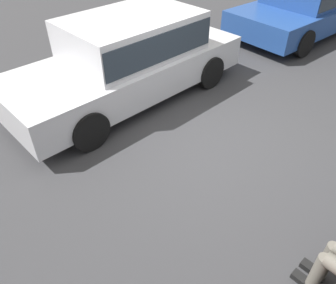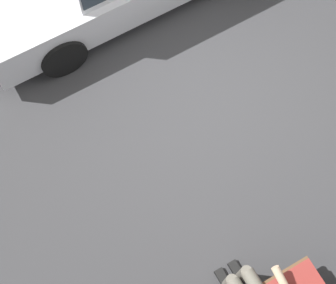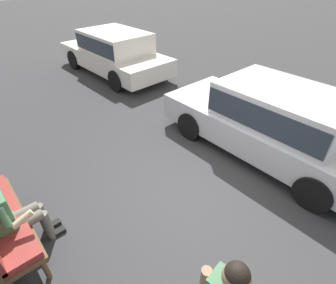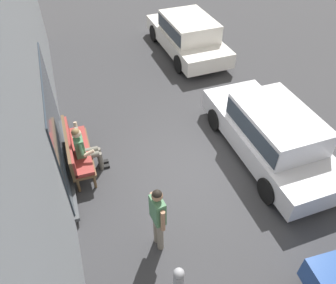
{
  "view_description": "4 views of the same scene",
  "coord_description": "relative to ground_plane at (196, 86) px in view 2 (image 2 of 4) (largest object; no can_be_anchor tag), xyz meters",
  "views": [
    {
      "loc": [
        3.19,
        2.6,
        3.23
      ],
      "look_at": [
        1.16,
        0.42,
        0.85
      ],
      "focal_mm": 35.0,
      "sensor_mm": 36.0,
      "label": 1
    },
    {
      "loc": [
        1.89,
        2.6,
        5.99
      ],
      "look_at": [
        0.87,
        0.79,
        0.81
      ],
      "focal_mm": 55.0,
      "sensor_mm": 36.0,
      "label": 2
    },
    {
      "loc": [
        -2.12,
        2.6,
        3.43
      ],
      "look_at": [
        0.68,
        0.18,
        0.81
      ],
      "focal_mm": 28.0,
      "sensor_mm": 36.0,
      "label": 3
    },
    {
      "loc": [
        -5.22,
        2.6,
        6.21
      ],
      "look_at": [
        0.21,
        0.76,
        0.98
      ],
      "focal_mm": 35.0,
      "sensor_mm": 36.0,
      "label": 4
    }
  ],
  "objects": [
    {
      "name": "ground_plane",
      "position": [
        0.0,
        0.0,
        0.0
      ],
      "size": [
        60.0,
        60.0,
        0.0
      ],
      "primitive_type": "plane",
      "color": "#38383A"
    }
  ]
}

